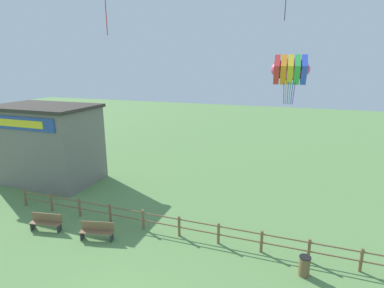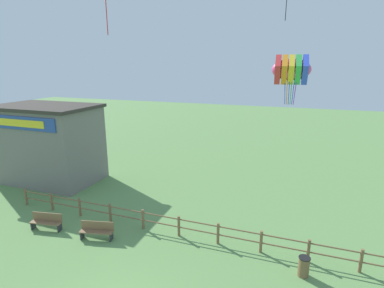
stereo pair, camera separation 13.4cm
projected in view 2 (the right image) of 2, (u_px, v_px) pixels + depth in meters
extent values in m
cylinder|color=brown|center=(26.00, 197.00, 18.93)|extent=(0.14, 0.14, 1.11)
cylinder|color=brown|center=(52.00, 202.00, 18.24)|extent=(0.14, 0.14, 1.11)
cylinder|color=brown|center=(80.00, 207.00, 17.55)|extent=(0.14, 0.14, 1.11)
cylinder|color=brown|center=(110.00, 213.00, 16.86)|extent=(0.14, 0.14, 1.11)
cylinder|color=brown|center=(143.00, 219.00, 16.17)|extent=(0.14, 0.14, 1.11)
cylinder|color=brown|center=(179.00, 226.00, 15.48)|extent=(0.14, 0.14, 1.11)
cylinder|color=brown|center=(218.00, 234.00, 14.79)|extent=(0.14, 0.14, 1.11)
cylinder|color=brown|center=(261.00, 242.00, 14.10)|extent=(0.14, 0.14, 1.11)
cylinder|color=brown|center=(308.00, 251.00, 13.41)|extent=(0.14, 0.14, 1.11)
cylinder|color=brown|center=(361.00, 261.00, 12.72)|extent=(0.14, 0.14, 1.11)
cylinder|color=brown|center=(179.00, 219.00, 15.38)|extent=(20.95, 0.07, 0.07)
cylinder|color=brown|center=(179.00, 227.00, 15.49)|extent=(20.95, 0.07, 0.07)
cube|color=slate|center=(49.00, 145.00, 22.62)|extent=(7.20, 4.37, 5.56)
cube|color=#38332D|center=(44.00, 107.00, 21.88)|extent=(7.50, 4.67, 0.24)
cube|color=#284799|center=(19.00, 123.00, 20.06)|extent=(6.12, 0.08, 0.90)
cube|color=yellow|center=(19.00, 123.00, 20.02)|extent=(4.32, 0.04, 0.49)
cube|color=brown|center=(96.00, 232.00, 15.17)|extent=(1.76, 0.80, 0.05)
cube|color=brown|center=(97.00, 225.00, 15.28)|extent=(1.68, 0.45, 0.46)
cube|color=#2D2D33|center=(82.00, 235.00, 15.31)|extent=(0.14, 0.36, 0.41)
cube|color=#2D2D33|center=(112.00, 237.00, 15.15)|extent=(0.14, 0.36, 0.41)
cube|color=brown|center=(46.00, 223.00, 16.05)|extent=(1.76, 0.71, 0.05)
cube|color=brown|center=(47.00, 217.00, 16.16)|extent=(1.70, 0.36, 0.46)
cube|color=#2D2D33|center=(33.00, 225.00, 16.23)|extent=(0.13, 0.36, 0.41)
cube|color=#2D2D33|center=(60.00, 228.00, 15.99)|extent=(0.13, 0.36, 0.41)
cylinder|color=brown|center=(304.00, 267.00, 12.54)|extent=(0.45, 0.45, 0.84)
cylinder|color=black|center=(305.00, 258.00, 12.42)|extent=(0.49, 0.49, 0.04)
ellipsoid|color=#E54C8C|center=(291.00, 70.00, 22.31)|extent=(2.95, 2.30, 2.15)
cube|color=red|center=(278.00, 70.00, 22.58)|extent=(0.51, 2.21, 2.19)
cube|color=orange|center=(285.00, 70.00, 22.45)|extent=(0.51, 2.21, 2.19)
cube|color=yellow|center=(291.00, 70.00, 22.31)|extent=(0.51, 2.21, 2.19)
cube|color=green|center=(298.00, 70.00, 22.18)|extent=(0.51, 2.21, 2.19)
cube|color=blue|center=(305.00, 70.00, 22.04)|extent=(0.51, 2.21, 2.19)
cylinder|color=blue|center=(285.00, 92.00, 22.62)|extent=(0.18, 0.31, 1.87)
cylinder|color=orange|center=(287.00, 92.00, 22.56)|extent=(0.14, 0.32, 1.87)
cylinder|color=blue|center=(289.00, 92.00, 22.51)|extent=(0.08, 0.32, 1.87)
cylinder|color=green|center=(291.00, 92.00, 22.46)|extent=(0.08, 0.32, 1.87)
cylinder|color=blue|center=(293.00, 92.00, 22.43)|extent=(0.14, 0.32, 1.87)
cylinder|color=purple|center=(295.00, 92.00, 22.40)|extent=(0.18, 0.31, 1.87)
cylinder|color=red|center=(106.00, 12.00, 16.50)|extent=(0.05, 0.05, 2.42)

